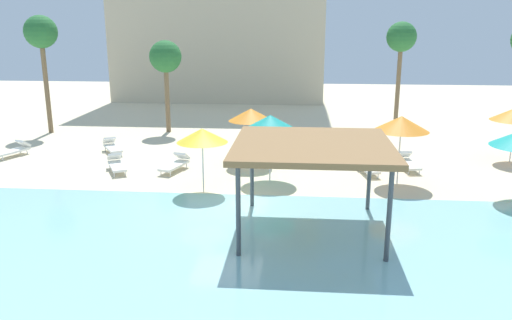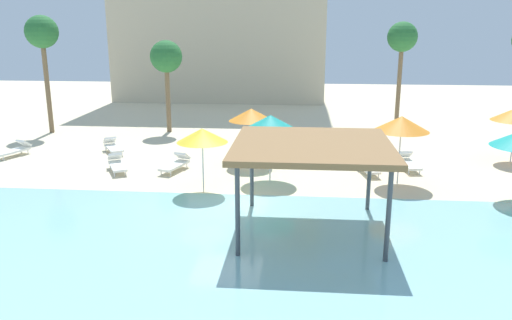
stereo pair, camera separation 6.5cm
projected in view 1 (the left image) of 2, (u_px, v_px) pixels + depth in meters
The scene contains 16 objects.
ground_plane at pixel (227, 209), 18.31m from camera, with size 80.00×80.00×0.00m, color beige.
lagoon_water at pixel (198, 279), 13.25m from camera, with size 44.00×13.50×0.04m, color #8CC6CC.
shade_pavilion at pixel (313, 148), 15.66m from camera, with size 4.82×4.82×2.90m.
beach_umbrella_yellow_1 at pixel (202, 135), 19.60m from camera, with size 1.98×1.98×2.55m.
beach_umbrella_orange_2 at pixel (401, 124), 20.56m from camera, with size 2.24×2.24×2.83m.
beach_umbrella_orange_4 at pixel (251, 115), 23.56m from camera, with size 2.09×2.09×2.65m.
beach_umbrella_teal_5 at pixel (270, 123), 21.02m from camera, with size 2.27×2.27×2.80m.
lounge_chair_0 at pixel (117, 164), 22.92m from camera, with size 1.42×1.96×0.74m.
lounge_chair_2 at pixel (14, 150), 25.53m from camera, with size 1.22×1.99×0.74m.
lounge_chair_3 at pixel (367, 165), 22.69m from camera, with size 0.94×1.97×0.74m.
lounge_chair_4 at pixel (408, 162), 23.26m from camera, with size 0.83×1.96×0.74m.
lounge_chair_5 at pixel (112, 146), 26.20m from camera, with size 1.55×1.91×0.74m.
lounge_chair_6 at pixel (176, 163), 23.01m from camera, with size 1.12×1.99×0.74m.
palm_tree_0 at pixel (41, 35), 29.65m from camera, with size 1.90×1.90×6.92m.
palm_tree_1 at pixel (401, 39), 32.45m from camera, with size 1.90×1.90×6.57m.
palm_tree_3 at pixel (165, 58), 30.23m from camera, with size 1.90×1.90×5.49m.
Camera 1 is at (2.52, -17.08, 6.42)m, focal length 35.86 mm.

